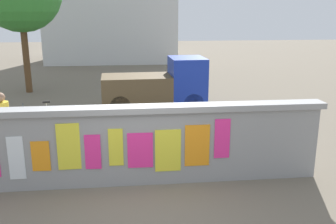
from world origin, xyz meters
TOP-DOWN VIEW (x-y plane):
  - ground at (0.00, 8.00)m, footprint 60.00×60.00m
  - poster_wall at (-0.01, -0.00)m, footprint 7.40×0.42m
  - auto_rickshaw_truck at (0.85, 5.86)m, footprint 3.65×1.63m
  - motorcycle at (2.15, 1.23)m, footprint 1.90×0.56m
  - bicycle_near at (-0.55, 1.28)m, footprint 1.66×0.58m
  - bicycle_far at (-2.73, 3.50)m, footprint 1.67×0.54m
  - person_walking at (-3.19, 1.62)m, footprint 0.44×0.44m

SIDE VIEW (x-z plane):
  - ground at x=0.00m, z-range 0.00..0.00m
  - bicycle_near at x=-0.55m, z-range -0.11..0.84m
  - bicycle_far at x=-2.73m, z-range -0.11..0.84m
  - motorcycle at x=2.15m, z-range 0.03..0.90m
  - poster_wall at x=-0.01m, z-range 0.02..1.64m
  - auto_rickshaw_truck at x=0.85m, z-range -0.02..1.83m
  - person_walking at x=-3.19m, z-range 0.18..1.80m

